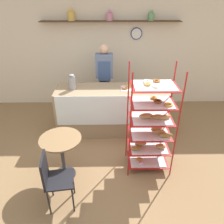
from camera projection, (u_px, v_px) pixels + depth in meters
name	position (u px, v px, depth m)	size (l,w,h in m)	color
ground_plane	(112.00, 163.00, 3.97)	(14.00, 14.00, 0.00)	olive
back_wall	(111.00, 53.00, 5.49)	(10.00, 0.30, 2.70)	beige
display_counter	(111.00, 110.00, 4.68)	(2.29, 0.73, 0.99)	#937A5B
pastry_rack	(151.00, 126.00, 3.52)	(0.73, 0.53, 1.82)	#A51919
person_worker	(105.00, 79.00, 5.00)	(0.39, 0.23, 1.75)	#282833
cafe_table	(62.00, 148.00, 3.44)	(0.65, 0.65, 0.75)	#262628
cafe_chair	(53.00, 176.00, 2.94)	(0.42, 0.42, 0.88)	black
coffee_carafe	(72.00, 82.00, 4.34)	(0.13, 0.13, 0.32)	gray
donut_tray_counter	(127.00, 88.00, 4.44)	(0.36, 0.30, 0.05)	silver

